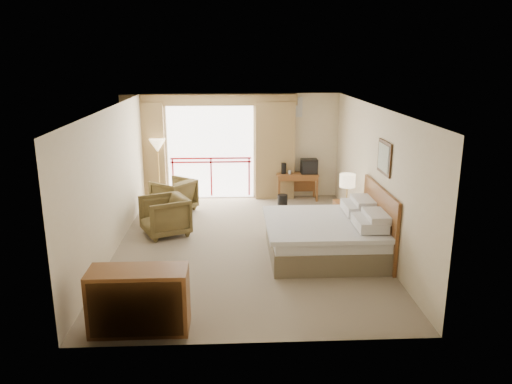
{
  "coord_description": "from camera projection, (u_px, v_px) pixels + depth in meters",
  "views": [
    {
      "loc": [
        -0.25,
        -9.24,
        3.62
      ],
      "look_at": [
        0.22,
        0.4,
        0.97
      ],
      "focal_mm": 35.0,
      "sensor_mm": 36.0,
      "label": 1
    }
  ],
  "objects": [
    {
      "name": "armchair_far",
      "position": [
        175.0,
        211.0,
        12.02
      ],
      "size": [
        1.19,
        1.18,
        0.78
      ],
      "primitive_type": "imported",
      "rotation": [
        0.0,
        0.0,
        -2.23
      ],
      "color": "#4D3F21",
      "rests_on": "floor"
    },
    {
      "name": "armchair_near",
      "position": [
        166.0,
        234.0,
        10.44
      ],
      "size": [
        1.18,
        1.17,
        0.82
      ],
      "primitive_type": "imported",
      "rotation": [
        0.0,
        0.0,
        -1.13
      ],
      "color": "#4D3F21",
      "rests_on": "floor"
    },
    {
      "name": "framed_art",
      "position": [
        384.0,
        158.0,
        8.92
      ],
      "size": [
        0.04,
        0.72,
        0.6
      ],
      "color": "black",
      "rests_on": "wall_right"
    },
    {
      "name": "nightstand",
      "position": [
        346.0,
        217.0,
        10.48
      ],
      "size": [
        0.5,
        0.58,
        0.66
      ],
      "primitive_type": "cube",
      "rotation": [
        0.0,
        0.0,
        0.07
      ],
      "color": "brown",
      "rests_on": "floor"
    },
    {
      "name": "cup",
      "position": [
        290.0,
        172.0,
        12.73
      ],
      "size": [
        0.08,
        0.08,
        0.1
      ],
      "primitive_type": "cylinder",
      "rotation": [
        0.0,
        0.0,
        -0.17
      ],
      "color": "white",
      "rests_on": "desk"
    },
    {
      "name": "bed",
      "position": [
        327.0,
        236.0,
        9.26
      ],
      "size": [
        2.13,
        2.06,
        0.97
      ],
      "color": "brown",
      "rests_on": "floor"
    },
    {
      "name": "desk",
      "position": [
        297.0,
        179.0,
        12.88
      ],
      "size": [
        1.06,
        0.51,
        0.69
      ],
      "rotation": [
        0.0,
        0.0,
        -0.05
      ],
      "color": "brown",
      "rests_on": "floor"
    },
    {
      "name": "wall_back",
      "position": [
        242.0,
        146.0,
        12.88
      ],
      "size": [
        5.0,
        0.0,
        5.0
      ],
      "primitive_type": "plane",
      "rotation": [
        1.57,
        0.0,
        0.0
      ],
      "color": "beige",
      "rests_on": "ground"
    },
    {
      "name": "wall_right",
      "position": [
        375.0,
        177.0,
        9.63
      ],
      "size": [
        0.0,
        7.0,
        7.0
      ],
      "primitive_type": "plane",
      "rotation": [
        1.57,
        0.0,
        -1.57
      ],
      "color": "beige",
      "rests_on": "ground"
    },
    {
      "name": "book",
      "position": [
        154.0,
        198.0,
        10.9
      ],
      "size": [
        0.25,
        0.25,
        0.02
      ],
      "primitive_type": "imported",
      "rotation": [
        0.0,
        0.0,
        0.69
      ],
      "color": "white",
      "rests_on": "side_table"
    },
    {
      "name": "valance",
      "position": [
        209.0,
        100.0,
        12.41
      ],
      "size": [
        4.4,
        0.22,
        0.28
      ],
      "primitive_type": "cube",
      "color": "olive",
      "rests_on": "wall_back"
    },
    {
      "name": "tv",
      "position": [
        309.0,
        166.0,
        12.76
      ],
      "size": [
        0.42,
        0.33,
        0.38
      ],
      "rotation": [
        0.0,
        0.0,
        0.3
      ],
      "color": "black",
      "rests_on": "desk"
    },
    {
      "name": "floor",
      "position": [
        246.0,
        245.0,
        9.87
      ],
      "size": [
        7.0,
        7.0,
        0.0
      ],
      "primitive_type": "plane",
      "color": "#7F7058",
      "rests_on": "ground"
    },
    {
      "name": "table_lamp",
      "position": [
        347.0,
        181.0,
        10.32
      ],
      "size": [
        0.32,
        0.32,
        0.57
      ],
      "rotation": [
        0.0,
        0.0,
        -0.37
      ],
      "color": "tan",
      "rests_on": "nightstand"
    },
    {
      "name": "wall_left",
      "position": [
        113.0,
        180.0,
        9.39
      ],
      "size": [
        0.0,
        7.0,
        7.0
      ],
      "primitive_type": "plane",
      "rotation": [
        1.57,
        0.0,
        1.57
      ],
      "color": "beige",
      "rests_on": "ground"
    },
    {
      "name": "balcony_door",
      "position": [
        211.0,
        152.0,
        12.86
      ],
      "size": [
        2.4,
        0.0,
        2.4
      ],
      "primitive_type": "plane",
      "rotation": [
        1.57,
        0.0,
        0.0
      ],
      "color": "white",
      "rests_on": "wall_back"
    },
    {
      "name": "floor_lamp",
      "position": [
        158.0,
        148.0,
        12.42
      ],
      "size": [
        0.41,
        0.41,
        1.62
      ],
      "rotation": [
        0.0,
        0.0,
        -0.27
      ],
      "color": "tan",
      "rests_on": "floor"
    },
    {
      "name": "phone",
      "position": [
        346.0,
        203.0,
        10.23
      ],
      "size": [
        0.2,
        0.17,
        0.08
      ],
      "primitive_type": "cube",
      "rotation": [
        0.0,
        0.0,
        0.26
      ],
      "color": "black",
      "rests_on": "nightstand"
    },
    {
      "name": "coffee_maker",
      "position": [
        284.0,
        169.0,
        12.75
      ],
      "size": [
        0.16,
        0.16,
        0.28
      ],
      "primitive_type": "cylinder",
      "rotation": [
        0.0,
        0.0,
        -0.33
      ],
      "color": "black",
      "rests_on": "desk"
    },
    {
      "name": "dresser",
      "position": [
        139.0,
        300.0,
        6.7
      ],
      "size": [
        1.32,
        0.56,
        0.88
      ],
      "rotation": [
        0.0,
        0.0,
        0.0
      ],
      "color": "brown",
      "rests_on": "floor"
    },
    {
      "name": "headboard",
      "position": [
        379.0,
        221.0,
        9.23
      ],
      "size": [
        0.06,
        2.1,
        1.3
      ],
      "primitive_type": "cube",
      "color": "brown",
      "rests_on": "wall_right"
    },
    {
      "name": "curtain_left",
      "position": [
        145.0,
        152.0,
        12.65
      ],
      "size": [
        1.0,
        0.26,
        2.5
      ],
      "primitive_type": "cube",
      "color": "olive",
      "rests_on": "wall_back"
    },
    {
      "name": "hvac_vent",
      "position": [
        292.0,
        107.0,
        12.65
      ],
      "size": [
        0.5,
        0.04,
        0.5
      ],
      "primitive_type": "cube",
      "color": "silver",
      "rests_on": "wall_back"
    },
    {
      "name": "side_table",
      "position": [
        154.0,
        207.0,
        10.95
      ],
      "size": [
        0.55,
        0.55,
        0.6
      ],
      "rotation": [
        0.0,
        0.0,
        -0.23
      ],
      "color": "black",
      "rests_on": "floor"
    },
    {
      "name": "curtain_right",
      "position": [
        275.0,
        151.0,
        12.8
      ],
      "size": [
        1.0,
        0.26,
        2.5
      ],
      "primitive_type": "cube",
      "color": "olive",
      "rests_on": "wall_back"
    },
    {
      "name": "wastebasket",
      "position": [
        283.0,
        201.0,
        12.29
      ],
      "size": [
        0.3,
        0.3,
        0.31
      ],
      "primitive_type": "cylinder",
      "rotation": [
        0.0,
        0.0,
        -0.25
      ],
      "color": "black",
      "rests_on": "floor"
    },
    {
      "name": "wall_front",
      "position": [
        254.0,
        246.0,
        6.14
      ],
      "size": [
        5.0,
        0.0,
        5.0
      ],
      "primitive_type": "plane",
      "rotation": [
        -1.57,
        0.0,
        0.0
      ],
      "color": "beige",
      "rests_on": "ground"
    },
    {
      "name": "ceiling",
      "position": [
        245.0,
        107.0,
        9.15
      ],
      "size": [
        7.0,
        7.0,
        0.0
      ],
      "primitive_type": "plane",
      "rotation": [
        3.14,
        0.0,
        0.0
      ],
      "color": "white",
      "rests_on": "wall_back"
    },
    {
      "name": "balcony_railing",
      "position": [
        211.0,
        167.0,
        12.95
      ],
      "size": [
        2.09,
        0.03,
        1.02
      ],
      "color": "#B00F19",
      "rests_on": "wall_back"
    }
  ]
}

